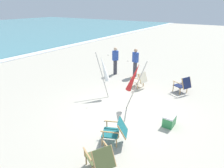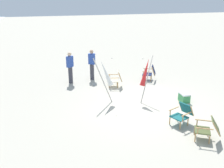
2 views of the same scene
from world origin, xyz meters
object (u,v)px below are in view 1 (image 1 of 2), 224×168
(beach_chair_far_center, at_px, (116,130))
(umbrella_furled_red, at_px, (134,78))
(person_near_chairs, at_px, (115,61))
(beach_chair_back_left, at_px, (100,158))
(cooler_box, at_px, (169,120))
(person_by_waterline, at_px, (135,62))
(beach_chair_mid_center, at_px, (140,79))
(beach_chair_front_right, at_px, (183,84))
(umbrella_furled_white, at_px, (104,69))

(beach_chair_far_center, relative_size, umbrella_furled_red, 0.46)
(person_near_chairs, bearing_deg, beach_chair_far_center, -146.74)
(beach_chair_back_left, bearing_deg, cooler_box, -14.02)
(beach_chair_back_left, bearing_deg, person_by_waterline, 21.20)
(person_by_waterline, xyz_separation_m, cooler_box, (-3.89, -3.40, -0.64))
(beach_chair_mid_center, bearing_deg, person_near_chairs, 63.71)
(beach_chair_mid_center, distance_m, cooler_box, 3.50)
(beach_chair_far_center, xyz_separation_m, cooler_box, (1.79, -1.04, -0.22))
(beach_chair_front_right, xyz_separation_m, beach_chair_mid_center, (-0.52, 2.00, -0.00))
(beach_chair_front_right, height_order, beach_chair_far_center, beach_chair_front_right)
(beach_chair_front_right, bearing_deg, beach_chair_mid_center, 104.65)
(person_by_waterline, distance_m, cooler_box, 5.20)
(beach_chair_back_left, distance_m, umbrella_furled_white, 4.59)
(cooler_box, bearing_deg, beach_chair_front_right, 7.57)
(beach_chair_back_left, relative_size, umbrella_furled_red, 0.47)
(cooler_box, bearing_deg, umbrella_furled_white, 77.49)
(beach_chair_front_right, xyz_separation_m, cooler_box, (-3.05, -0.40, -0.23))
(person_near_chairs, bearing_deg, cooler_box, -128.17)
(umbrella_furled_white, xyz_separation_m, person_near_chairs, (2.86, 1.27, -0.46))
(beach_chair_front_right, distance_m, umbrella_furled_red, 3.04)
(beach_chair_back_left, height_order, cooler_box, beach_chair_back_left)
(beach_chair_far_center, height_order, umbrella_furled_white, umbrella_furled_white)
(beach_chair_far_center, xyz_separation_m, beach_chair_mid_center, (4.32, 1.37, 0.01))
(beach_chair_far_center, bearing_deg, cooler_box, -30.16)
(umbrella_furled_white, xyz_separation_m, person_by_waterline, (3.15, 0.09, -0.46))
(person_near_chairs, height_order, person_by_waterline, same)
(umbrella_furled_red, relative_size, person_by_waterline, 1.23)
(beach_chair_mid_center, height_order, person_near_chairs, person_near_chairs)
(beach_chair_back_left, height_order, umbrella_furled_white, umbrella_furled_white)
(umbrella_furled_white, bearing_deg, umbrella_furled_red, -100.51)
(beach_chair_back_left, xyz_separation_m, cooler_box, (2.97, -0.74, -0.22))
(beach_chair_far_center, xyz_separation_m, person_near_chairs, (5.39, 3.53, 0.41))
(beach_chair_front_right, relative_size, cooler_box, 1.75)
(beach_chair_back_left, relative_size, beach_chair_far_center, 1.03)
(beach_chair_far_center, xyz_separation_m, umbrella_furled_white, (2.53, 2.27, 0.88))
(beach_chair_back_left, bearing_deg, person_near_chairs, 30.29)
(umbrella_furled_white, height_order, person_by_waterline, umbrella_furled_white)
(umbrella_furled_white, bearing_deg, beach_chair_front_right, -51.45)
(beach_chair_front_right, bearing_deg, umbrella_furled_red, 154.26)
(umbrella_furled_white, distance_m, person_by_waterline, 3.19)
(beach_chair_mid_center, bearing_deg, beach_chair_back_left, -163.13)
(person_near_chairs, distance_m, person_by_waterline, 1.21)
(beach_chair_far_center, distance_m, person_near_chairs, 6.46)
(beach_chair_far_center, bearing_deg, umbrella_furled_white, 41.93)
(beach_chair_far_center, distance_m, cooler_box, 2.08)
(person_near_chairs, bearing_deg, beach_chair_back_left, -149.71)
(beach_chair_back_left, xyz_separation_m, beach_chair_mid_center, (5.49, 1.67, 0.01))
(person_by_waterline, bearing_deg, beach_chair_front_right, -105.64)
(beach_chair_far_center, bearing_deg, umbrella_furled_red, 15.75)
(beach_chair_back_left, relative_size, cooler_box, 1.94)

